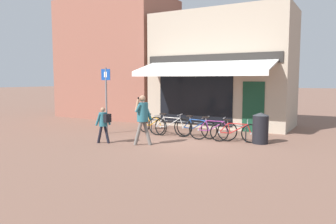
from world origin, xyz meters
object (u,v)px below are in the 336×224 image
(bicycle_orange, at_px, (152,125))
(bicycle_blue, at_px, (196,128))
(pedestrian_adult, at_px, (143,115))
(parking_sign, at_px, (106,94))
(litter_bin, at_px, (260,128))
(bicycle_red, at_px, (235,132))
(bicycle_purple, at_px, (213,130))
(pedestrian_child, at_px, (104,121))
(bicycle_silver, at_px, (170,126))

(bicycle_orange, xyz_separation_m, bicycle_blue, (1.90, 0.07, 0.01))
(pedestrian_adult, xyz_separation_m, parking_sign, (-2.60, 1.24, 0.59))
(bicycle_blue, relative_size, litter_bin, 1.69)
(bicycle_blue, distance_m, bicycle_red, 1.57)
(bicycle_purple, bearing_deg, bicycle_red, -8.79)
(bicycle_red, bearing_deg, bicycle_orange, 163.68)
(bicycle_blue, xyz_separation_m, litter_bin, (2.39, 0.05, 0.16))
(pedestrian_child, distance_m, litter_bin, 5.36)
(parking_sign, bearing_deg, bicycle_purple, 9.18)
(pedestrian_adult, bearing_deg, litter_bin, -153.78)
(bicycle_orange, distance_m, bicycle_red, 3.47)
(bicycle_blue, bearing_deg, pedestrian_child, -124.01)
(bicycle_silver, xyz_separation_m, bicycle_purple, (1.77, -0.00, -0.01))
(bicycle_silver, xyz_separation_m, litter_bin, (3.41, 0.26, 0.14))
(pedestrian_adult, distance_m, litter_bin, 4.04)
(bicycle_blue, xyz_separation_m, bicycle_purple, (0.75, -0.21, 0.01))
(bicycle_silver, height_order, pedestrian_adult, pedestrian_adult)
(parking_sign, bearing_deg, litter_bin, 9.22)
(bicycle_blue, relative_size, pedestrian_child, 1.44)
(bicycle_red, xyz_separation_m, parking_sign, (-5.12, -0.74, 1.25))
(bicycle_purple, height_order, bicycle_red, bicycle_purple)
(bicycle_silver, height_order, litter_bin, litter_bin)
(bicycle_red, height_order, parking_sign, parking_sign)
(bicycle_purple, xyz_separation_m, parking_sign, (-4.31, -0.70, 1.23))
(bicycle_silver, distance_m, bicycle_purple, 1.77)
(bicycle_purple, distance_m, pedestrian_child, 3.86)
(pedestrian_child, xyz_separation_m, litter_bin, (4.67, 2.61, -0.23))
(litter_bin, bearing_deg, parking_sign, -170.78)
(bicycle_purple, relative_size, litter_bin, 1.62)
(bicycle_silver, bearing_deg, bicycle_orange, 165.09)
(bicycle_red, relative_size, pedestrian_adult, 1.01)
(bicycle_blue, bearing_deg, pedestrian_adult, -106.22)
(bicycle_purple, distance_m, pedestrian_adult, 2.66)
(bicycle_orange, height_order, bicycle_purple, bicycle_purple)
(bicycle_orange, relative_size, parking_sign, 0.62)
(bicycle_red, height_order, pedestrian_child, pedestrian_child)
(bicycle_orange, distance_m, litter_bin, 4.30)
(bicycle_silver, distance_m, pedestrian_child, 2.69)
(bicycle_blue, relative_size, bicycle_red, 1.06)
(pedestrian_adult, relative_size, parking_sign, 0.63)
(pedestrian_child, bearing_deg, bicycle_blue, -126.26)
(bicycle_orange, relative_size, bicycle_purple, 0.96)
(parking_sign, bearing_deg, bicycle_blue, 14.35)
(bicycle_orange, relative_size, bicycle_blue, 0.92)
(bicycle_blue, xyz_separation_m, parking_sign, (-3.56, -0.91, 1.24))
(pedestrian_adult, height_order, parking_sign, parking_sign)
(bicycle_blue, relative_size, pedestrian_adult, 1.07)
(bicycle_orange, distance_m, bicycle_silver, 0.90)
(bicycle_silver, bearing_deg, pedestrian_adult, -94.07)
(bicycle_red, xyz_separation_m, pedestrian_child, (-3.85, -2.39, 0.41))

